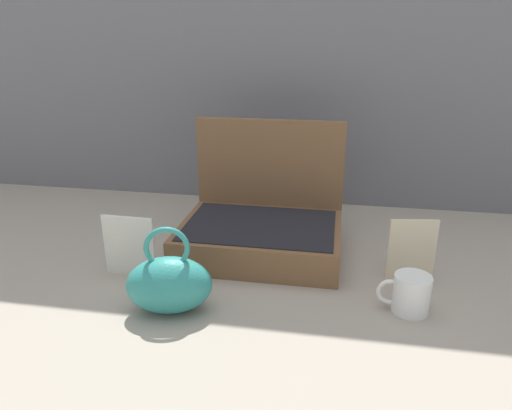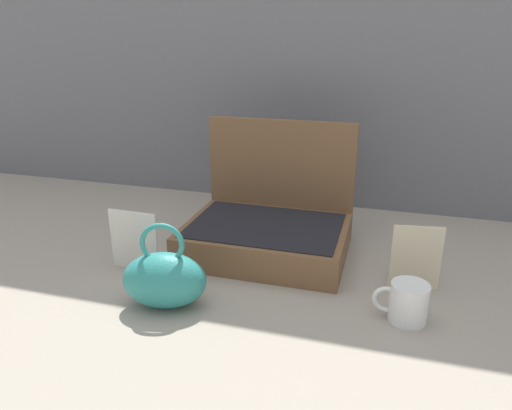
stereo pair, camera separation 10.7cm
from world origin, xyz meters
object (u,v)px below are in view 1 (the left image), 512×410
teal_pouch_handbag (169,284)px  coffee_mug (410,294)px  poster_card_right (412,250)px  open_suitcase (262,224)px  info_card_left (129,246)px

teal_pouch_handbag → coffee_mug: 0.51m
coffee_mug → poster_card_right: bearing=83.5°
teal_pouch_handbag → open_suitcase: bearing=67.5°
open_suitcase → poster_card_right: open_suitcase is taller
open_suitcase → info_card_left: open_suitcase is taller
teal_pouch_handbag → info_card_left: bearing=138.1°
open_suitcase → poster_card_right: size_ratio=2.70×
open_suitcase → poster_card_right: 0.39m
poster_card_right → coffee_mug: bearing=-105.3°
coffee_mug → poster_card_right: size_ratio=0.72×
teal_pouch_handbag → poster_card_right: 0.56m
poster_card_right → open_suitcase: bearing=154.8°
info_card_left → poster_card_right: bearing=10.3°
open_suitcase → info_card_left: 0.36m
info_card_left → poster_card_right: (0.66, 0.10, 0.00)m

